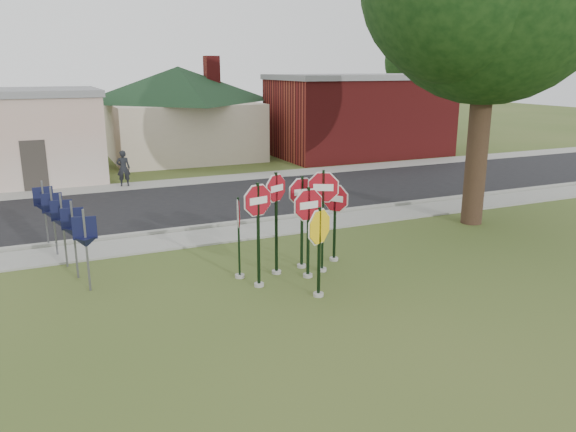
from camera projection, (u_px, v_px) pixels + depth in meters
name	position (u px, v px, depth m)	size (l,w,h in m)	color
ground	(325.00, 294.00, 13.17)	(120.00, 120.00, 0.00)	#3A501E
sidewalk_near	(245.00, 232.00, 18.01)	(60.00, 1.60, 0.06)	gray
road	(206.00, 203.00, 21.99)	(60.00, 7.00, 0.04)	black
sidewalk_far	(180.00, 182.00, 25.78)	(60.00, 1.60, 0.06)	gray
curb	(235.00, 223.00, 18.89)	(60.00, 0.20, 0.14)	gray
stop_sign_center	(308.00, 220.00, 13.87)	(1.12, 0.24, 2.44)	#9A9890
stop_sign_yellow	(319.00, 240.00, 12.71)	(1.02, 0.56, 2.25)	#9A9890
stop_sign_left	(258.00, 220.00, 13.22)	(1.04, 0.27, 2.68)	#9A9890
stop_sign_right	(323.00, 206.00, 14.22)	(0.99, 0.51, 2.79)	#9A9890
stop_sign_back_right	(302.00, 210.00, 14.54)	(1.02, 0.24, 2.57)	#9A9890
stop_sign_back_left	(276.00, 210.00, 14.06)	(0.89, 0.46, 2.75)	#9A9890
stop_sign_far_right	(335.00, 212.00, 15.12)	(0.60, 0.88, 2.29)	#9A9890
stop_sign_far_left	(239.00, 228.00, 13.88)	(0.29, 0.95, 2.18)	#9A9890
route_sign_row	(63.00, 222.00, 14.69)	(1.43, 4.63, 2.00)	#59595E
building_house	(179.00, 94.00, 32.43)	(11.60, 11.60, 6.20)	beige
building_brick	(359.00, 115.00, 33.61)	(10.20, 6.20, 4.75)	maroon
bg_tree_right	(421.00, 61.00, 43.36)	(5.60, 5.60, 8.40)	black
pedestrian	(123.00, 168.00, 24.67)	(0.58, 0.38, 1.59)	black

